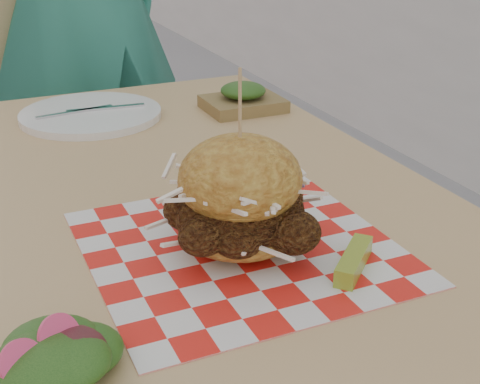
{
  "coord_description": "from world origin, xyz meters",
  "views": [
    {
      "loc": [
        0.06,
        -1.16,
        1.15
      ],
      "look_at": [
        0.35,
        -0.51,
        0.82
      ],
      "focal_mm": 50.0,
      "sensor_mm": 36.0,
      "label": 1
    }
  ],
  "objects": [
    {
      "name": "side_salad",
      "position": [
        0.1,
        -0.67,
        0.76
      ],
      "size": [
        0.14,
        0.13,
        0.05
      ],
      "color": "#3F1419",
      "rests_on": "patio_table"
    },
    {
      "name": "paper_liner",
      "position": [
        0.35,
        -0.51,
        0.75
      ],
      "size": [
        0.36,
        0.36,
        0.0
      ],
      "primitive_type": "cube",
      "color": "red",
      "rests_on": "patio_table"
    },
    {
      "name": "patio_chair",
      "position": [
        0.28,
        0.67,
        0.55
      ],
      "size": [
        0.5,
        0.51,
        0.95
      ],
      "rotation": [
        0.0,
        0.0,
        0.2
      ],
      "color": "tan",
      "rests_on": "ground"
    },
    {
      "name": "pickle_spear",
      "position": [
        0.45,
        -0.61,
        0.76
      ],
      "size": [
        0.08,
        0.08,
        0.02
      ],
      "primitive_type": "cube",
      "rotation": [
        0.0,
        0.0,
        0.75
      ],
      "color": "#96A931",
      "rests_on": "paper_liner"
    },
    {
      "name": "place_setting",
      "position": [
        0.3,
        0.08,
        0.76
      ],
      "size": [
        0.27,
        0.27,
        0.02
      ],
      "color": "white",
      "rests_on": "patio_table"
    },
    {
      "name": "kraft_tray",
      "position": [
        0.59,
        0.01,
        0.77
      ],
      "size": [
        0.15,
        0.12,
        0.06
      ],
      "color": "olive",
      "rests_on": "patio_table"
    },
    {
      "name": "patio_table",
      "position": [
        0.3,
        -0.33,
        0.67
      ],
      "size": [
        0.8,
        1.2,
        0.75
      ],
      "color": "tan",
      "rests_on": "ground"
    },
    {
      "name": "sandwich",
      "position": [
        0.35,
        -0.51,
        0.81
      ],
      "size": [
        0.19,
        0.19,
        0.22
      ],
      "color": "gold",
      "rests_on": "paper_liner"
    }
  ]
}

